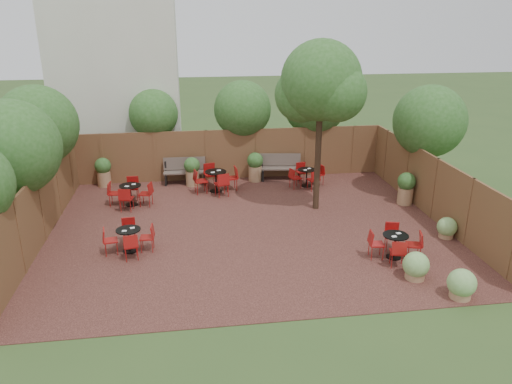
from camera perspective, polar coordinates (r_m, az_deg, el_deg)
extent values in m
plane|color=#354F23|center=(15.24, -0.92, -4.23)|extent=(80.00, 80.00, 0.00)
cube|color=#321814|center=(15.24, -0.92, -4.19)|extent=(12.00, 10.00, 0.02)
cube|color=brown|center=(19.60, -2.78, 4.38)|extent=(12.00, 0.08, 2.00)
cube|color=brown|center=(15.37, -23.73, -1.75)|extent=(0.08, 10.00, 2.00)
cube|color=brown|center=(16.66, 20.00, 0.36)|extent=(0.08, 10.00, 2.00)
cube|color=beige|center=(22.10, -15.72, 13.37)|extent=(5.00, 4.00, 8.00)
sphere|color=#27541B|center=(17.84, -24.00, 7.07)|extent=(2.65, 2.65, 2.65)
sphere|color=#27541B|center=(15.01, -26.51, 4.58)|extent=(2.66, 2.66, 2.66)
sphere|color=#27541B|center=(19.89, -11.79, 8.87)|extent=(1.91, 1.91, 1.91)
sphere|color=#27541B|center=(19.85, -1.57, 9.58)|extent=(2.28, 2.28, 2.28)
sphere|color=#27541B|center=(20.59, 6.81, 10.04)|extent=(2.55, 2.55, 2.55)
sphere|color=#27541B|center=(18.20, 19.46, 7.74)|extent=(2.50, 2.50, 2.50)
cylinder|color=black|center=(16.18, 7.25, 5.57)|extent=(0.25, 0.25, 4.51)
sphere|color=#27541B|center=(15.81, 7.57, 12.71)|extent=(2.54, 2.54, 2.54)
sphere|color=#27541B|center=(16.13, 5.36, 11.16)|extent=(1.78, 1.78, 1.78)
sphere|color=#27541B|center=(15.58, 9.36, 11.35)|extent=(1.85, 1.85, 1.85)
cube|color=brown|center=(19.23, -8.24, 2.29)|extent=(1.63, 0.53, 0.05)
cube|color=brown|center=(19.36, -8.29, 3.30)|extent=(1.62, 0.17, 0.49)
cube|color=black|center=(19.33, -10.38, 1.48)|extent=(0.08, 0.49, 0.43)
cube|color=black|center=(19.32, -6.03, 1.69)|extent=(0.08, 0.49, 0.43)
cube|color=brown|center=(19.57, 2.93, 2.79)|extent=(1.68, 0.69, 0.05)
cube|color=brown|center=(19.69, 2.83, 3.78)|extent=(1.63, 0.33, 0.49)
cube|color=black|center=(19.52, 0.79, 2.00)|extent=(0.13, 0.49, 0.43)
cube|color=black|center=(19.80, 5.02, 2.18)|extent=(0.13, 0.49, 0.43)
cylinder|color=black|center=(13.95, 15.64, -7.26)|extent=(0.40, 0.40, 0.03)
cylinder|color=black|center=(13.81, 15.77, -6.07)|extent=(0.05, 0.05, 0.63)
cylinder|color=black|center=(13.68, 15.89, -4.85)|extent=(0.69, 0.69, 0.03)
cube|color=white|center=(13.77, 16.20, -4.61)|extent=(0.14, 0.12, 0.01)
cube|color=white|center=(13.54, 15.73, -4.99)|extent=(0.14, 0.12, 0.01)
cylinder|color=black|center=(17.55, -14.20, -1.42)|extent=(0.43, 0.43, 0.03)
cylinder|color=black|center=(17.44, -14.29, -0.36)|extent=(0.05, 0.05, 0.68)
cylinder|color=black|center=(17.32, -14.39, 0.72)|extent=(0.74, 0.74, 0.03)
cube|color=white|center=(17.37, -13.99, 0.89)|extent=(0.15, 0.12, 0.01)
cube|color=white|center=(17.22, -14.75, 0.65)|extent=(0.15, 0.12, 0.01)
cylinder|color=black|center=(18.39, -4.64, 0.13)|extent=(0.46, 0.46, 0.03)
cylinder|color=black|center=(18.27, -4.67, 1.23)|extent=(0.05, 0.05, 0.73)
cylinder|color=black|center=(18.15, -4.70, 2.35)|extent=(0.79, 0.79, 0.03)
cube|color=white|center=(18.23, -4.33, 2.52)|extent=(0.16, 0.13, 0.02)
cube|color=white|center=(18.02, -5.01, 2.29)|extent=(0.16, 0.13, 0.02)
cylinder|color=black|center=(18.99, 5.85, 0.73)|extent=(0.40, 0.40, 0.03)
cylinder|color=black|center=(18.89, 5.88, 1.65)|extent=(0.05, 0.05, 0.63)
cylinder|color=black|center=(18.79, 5.92, 2.59)|extent=(0.69, 0.69, 0.03)
cube|color=white|center=(18.88, 6.19, 2.73)|extent=(0.14, 0.11, 0.01)
cube|color=white|center=(18.67, 5.73, 2.55)|extent=(0.14, 0.11, 0.01)
cylinder|color=black|center=(14.22, -14.38, -6.60)|extent=(0.39, 0.39, 0.03)
cylinder|color=black|center=(14.08, -14.49, -5.45)|extent=(0.04, 0.04, 0.62)
cylinder|color=black|center=(13.95, -14.60, -4.26)|extent=(0.68, 0.68, 0.03)
cube|color=white|center=(14.00, -14.14, -4.05)|extent=(0.13, 0.10, 0.01)
cube|color=white|center=(13.86, -15.01, -4.38)|extent=(0.13, 0.10, 0.01)
cylinder|color=#98704C|center=(19.05, -7.37, 1.60)|extent=(0.51, 0.51, 0.58)
sphere|color=#27541B|center=(18.89, -7.44, 3.09)|extent=(0.61, 0.61, 0.61)
cylinder|color=#98704C|center=(19.43, -0.11, 2.17)|extent=(0.52, 0.52, 0.60)
sphere|color=#27541B|center=(19.27, -0.11, 3.68)|extent=(0.63, 0.63, 0.63)
cylinder|color=#98704C|center=(19.70, -17.18, 1.48)|extent=(0.51, 0.51, 0.58)
sphere|color=#27541B|center=(19.55, -17.33, 2.92)|extent=(0.61, 0.61, 0.61)
cylinder|color=#98704C|center=(17.80, 16.89, -0.42)|extent=(0.51, 0.51, 0.59)
sphere|color=#27541B|center=(17.63, 17.06, 1.18)|extent=(0.62, 0.62, 0.62)
cylinder|color=#98704C|center=(12.57, 22.58, -10.79)|extent=(0.48, 0.48, 0.22)
sphere|color=#6F9E52|center=(12.44, 22.75, -9.69)|extent=(0.66, 0.66, 0.66)
cylinder|color=#98704C|center=(13.02, 17.93, -9.08)|extent=(0.48, 0.48, 0.22)
sphere|color=#6F9E52|center=(12.90, 18.06, -8.02)|extent=(0.65, 0.65, 0.65)
cylinder|color=#98704C|center=(15.60, 21.16, -4.60)|extent=(0.42, 0.42, 0.19)
sphere|color=#6F9E52|center=(15.51, 21.27, -3.79)|extent=(0.58, 0.58, 0.58)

